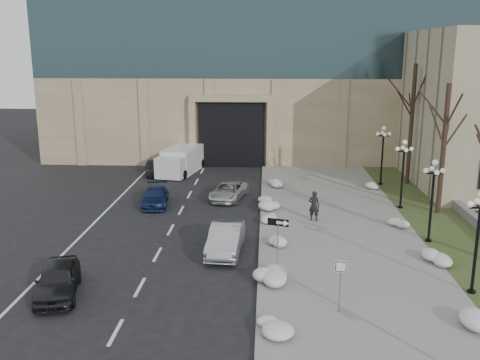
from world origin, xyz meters
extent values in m
cube|color=gray|center=(3.50, 14.00, 0.06)|extent=(9.00, 40.00, 0.12)
cube|color=gray|center=(-1.00, 14.00, 0.07)|extent=(0.30, 40.00, 0.14)
cube|color=#314221|center=(10.00, 14.00, 0.05)|extent=(4.00, 40.00, 0.10)
cube|color=slate|center=(12.00, 16.00, 0.35)|extent=(0.50, 30.00, 0.70)
cube|color=tan|center=(-2.00, 42.00, 4.00)|extent=(40.00, 20.00, 8.00)
cube|color=black|center=(-4.00, 33.00, 3.00)|extent=(6.00, 2.50, 6.00)
cube|color=tan|center=(-4.00, 31.60, 6.30)|extent=(7.50, 0.60, 0.60)
cube|color=tan|center=(-7.50, 31.60, 3.00)|extent=(0.60, 0.60, 6.00)
cube|color=tan|center=(-0.50, 31.60, 3.00)|extent=(0.60, 0.60, 6.00)
imported|color=black|center=(-9.89, 5.06, 0.73)|extent=(2.69, 4.55, 1.45)
imported|color=#A5A8AD|center=(-2.91, 10.51, 0.77)|extent=(1.90, 4.76, 1.54)
imported|color=navy|center=(-8.48, 19.18, 0.61)|extent=(2.21, 4.39, 1.22)
imported|color=silver|center=(-3.50, 20.94, 0.61)|extent=(2.90, 4.72, 1.22)
imported|color=#2B2B30|center=(-10.44, 28.40, 0.65)|extent=(2.45, 4.11, 1.31)
imported|color=black|center=(2.20, 15.92, 1.07)|extent=(0.80, 0.65, 1.89)
cube|color=silver|center=(-8.10, 30.11, 1.08)|extent=(3.41, 5.79, 2.17)
cube|color=silver|center=(-8.75, 26.92, 0.98)|extent=(2.58, 2.15, 1.73)
cylinder|color=black|center=(-9.77, 27.35, 0.38)|extent=(0.42, 0.80, 0.76)
cylinder|color=black|center=(-7.64, 26.92, 0.38)|extent=(0.42, 0.80, 0.76)
cylinder|color=black|center=(-8.84, 31.92, 0.38)|extent=(0.42, 0.80, 0.76)
cylinder|color=black|center=(-6.72, 31.49, 0.38)|extent=(0.42, 0.80, 0.76)
cylinder|color=slate|center=(-0.23, 7.62, 1.39)|extent=(0.06, 0.06, 2.78)
cube|color=black|center=(-0.23, 7.62, 2.68)|extent=(0.98, 0.34, 0.34)
cube|color=white|center=(-0.08, 7.54, 2.68)|extent=(0.46, 0.15, 0.13)
cone|color=white|center=(0.17, 7.46, 2.68)|extent=(0.31, 0.34, 0.28)
cylinder|color=slate|center=(2.23, 3.93, 1.14)|extent=(0.06, 0.06, 2.28)
cube|color=white|center=(2.23, 3.93, 2.07)|extent=(0.50, 0.14, 0.50)
cube|color=black|center=(2.22, 3.90, 2.07)|extent=(0.43, 0.10, 0.44)
cube|color=white|center=(2.22, 3.90, 2.07)|extent=(0.37, 0.09, 0.37)
ellipsoid|color=white|center=(-0.49, 2.27, 0.30)|extent=(1.10, 1.60, 0.36)
ellipsoid|color=white|center=(-0.59, 6.78, 0.30)|extent=(1.10, 1.60, 0.36)
ellipsoid|color=white|center=(-0.37, 11.57, 0.30)|extent=(1.10, 1.60, 0.36)
ellipsoid|color=white|center=(-0.44, 15.60, 0.30)|extent=(1.10, 1.60, 0.36)
ellipsoid|color=white|center=(-0.76, 19.93, 0.30)|extent=(1.10, 1.60, 0.36)
ellipsoid|color=white|center=(-0.35, 24.62, 0.30)|extent=(1.10, 1.60, 0.36)
ellipsoid|color=white|center=(7.60, 9.20, 0.30)|extent=(1.10, 1.60, 0.36)
ellipsoid|color=white|center=(7.30, 14.76, 0.30)|extent=(1.10, 1.60, 0.36)
ellipsoid|color=white|center=(-0.41, 17.93, 0.30)|extent=(1.10, 1.60, 0.36)
ellipsoid|color=white|center=(7.65, 24.20, 0.30)|extent=(1.10, 1.60, 0.36)
cylinder|color=black|center=(8.30, 6.00, 0.10)|extent=(0.36, 0.36, 0.20)
cylinder|color=black|center=(8.30, 6.00, 2.00)|extent=(0.14, 0.14, 4.00)
sphere|color=silver|center=(7.85, 6.00, 4.15)|extent=(0.28, 0.28, 0.28)
sphere|color=silver|center=(8.30, 6.45, 4.15)|extent=(0.28, 0.28, 0.28)
cylinder|color=black|center=(8.30, 12.50, 0.10)|extent=(0.36, 0.36, 0.20)
cylinder|color=black|center=(8.30, 12.50, 2.00)|extent=(0.14, 0.14, 4.00)
cylinder|color=black|center=(8.30, 12.50, 4.00)|extent=(0.10, 0.90, 0.10)
cylinder|color=black|center=(8.30, 12.50, 4.00)|extent=(0.90, 0.10, 0.10)
sphere|color=silver|center=(8.30, 12.50, 4.60)|extent=(0.32, 0.32, 0.32)
sphere|color=silver|center=(8.75, 12.50, 4.15)|extent=(0.28, 0.28, 0.28)
sphere|color=silver|center=(7.85, 12.50, 4.15)|extent=(0.28, 0.28, 0.28)
sphere|color=silver|center=(8.30, 12.95, 4.15)|extent=(0.28, 0.28, 0.28)
sphere|color=silver|center=(8.30, 12.05, 4.15)|extent=(0.28, 0.28, 0.28)
cylinder|color=black|center=(8.30, 19.00, 0.10)|extent=(0.36, 0.36, 0.20)
cylinder|color=black|center=(8.30, 19.00, 2.00)|extent=(0.14, 0.14, 4.00)
cylinder|color=black|center=(8.30, 19.00, 4.00)|extent=(0.10, 0.90, 0.10)
cylinder|color=black|center=(8.30, 19.00, 4.00)|extent=(0.90, 0.10, 0.10)
sphere|color=silver|center=(8.30, 19.00, 4.60)|extent=(0.32, 0.32, 0.32)
sphere|color=silver|center=(8.75, 19.00, 4.15)|extent=(0.28, 0.28, 0.28)
sphere|color=silver|center=(7.85, 19.00, 4.15)|extent=(0.28, 0.28, 0.28)
sphere|color=silver|center=(8.30, 19.45, 4.15)|extent=(0.28, 0.28, 0.28)
sphere|color=silver|center=(8.30, 18.55, 4.15)|extent=(0.28, 0.28, 0.28)
cylinder|color=black|center=(8.30, 25.50, 0.10)|extent=(0.36, 0.36, 0.20)
cylinder|color=black|center=(8.30, 25.50, 2.00)|extent=(0.14, 0.14, 4.00)
cylinder|color=black|center=(8.30, 25.50, 4.00)|extent=(0.10, 0.90, 0.10)
cylinder|color=black|center=(8.30, 25.50, 4.00)|extent=(0.90, 0.10, 0.10)
sphere|color=silver|center=(8.30, 25.50, 4.60)|extent=(0.32, 0.32, 0.32)
sphere|color=silver|center=(8.75, 25.50, 4.15)|extent=(0.28, 0.28, 0.28)
sphere|color=silver|center=(7.85, 25.50, 4.15)|extent=(0.28, 0.28, 0.28)
sphere|color=silver|center=(8.30, 25.95, 4.15)|extent=(0.28, 0.28, 0.28)
sphere|color=silver|center=(8.30, 25.05, 4.15)|extent=(0.28, 0.28, 0.28)
cylinder|color=black|center=(10.50, 18.00, 4.25)|extent=(0.32, 0.32, 8.50)
cylinder|color=black|center=(10.50, 26.00, 4.75)|extent=(0.32, 0.32, 9.50)
camera|label=1|loc=(-0.83, -16.20, 10.52)|focal=40.00mm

